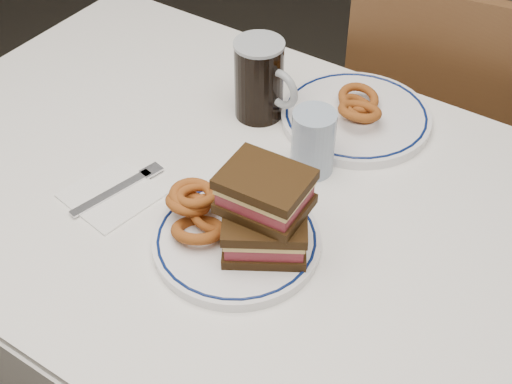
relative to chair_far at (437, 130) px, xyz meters
The scene contains 11 objects.
dining_table 0.70m from the chair_far, 102.12° to the right, with size 1.27×0.87×0.75m.
chair_far is the anchor object (origin of this frame).
main_plate 0.82m from the chair_far, 93.52° to the right, with size 0.26×0.26×0.02m.
reuben_sandwich 0.83m from the chair_far, 90.50° to the right, with size 0.16×0.15×0.13m.
onion_rings_main 0.84m from the chair_far, 98.67° to the right, with size 0.12×0.12×0.08m.
ketchup_ramekin 0.77m from the chair_far, 98.05° to the right, with size 0.05×0.05×0.03m.
beer_mug 0.61m from the chair_far, 113.60° to the right, with size 0.14×0.09×0.15m.
water_glass 0.64m from the chair_far, 94.54° to the right, with size 0.08×0.08×0.12m, color #90A2BA.
far_plate 0.48m from the chair_far, 96.42° to the right, with size 0.28×0.28×0.02m.
onion_rings_far 0.49m from the chair_far, 95.77° to the right, with size 0.11×0.13×0.07m.
napkin_fork 0.89m from the chair_far, 109.80° to the right, with size 0.16×0.18×0.01m.
Camera 1 is at (0.54, -0.72, 1.57)m, focal length 50.00 mm.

